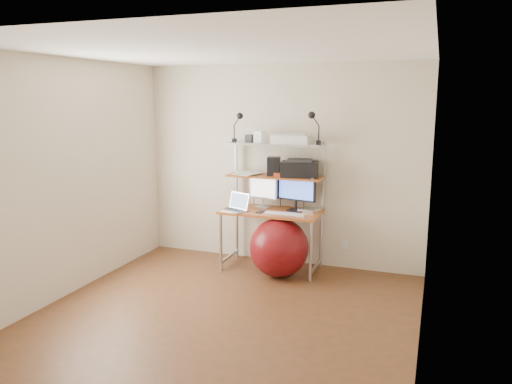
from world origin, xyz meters
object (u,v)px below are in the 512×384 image
monitor_black (296,190)px  laptop (237,207)px  monitor_silver (263,189)px  exercise_ball (279,248)px  printer (300,168)px

monitor_black → laptop: bearing=-149.7°
laptop → monitor_silver: bearing=70.8°
monitor_silver → laptop: monitor_silver is taller
laptop → exercise_ball: bearing=15.4°
printer → exercise_ball: 0.98m
monitor_black → exercise_ball: 0.72m
monitor_black → laptop: (-0.68, -0.23, -0.21)m
monitor_black → exercise_ball: monitor_black is taller
monitor_silver → printer: 0.54m
monitor_silver → printer: printer is taller
printer → exercise_ball: (-0.14, -0.36, -0.90)m
monitor_silver → laptop: 0.41m
monitor_silver → printer: bearing=15.5°
printer → monitor_silver: bearing=171.2°
monitor_silver → laptop: bearing=-119.3°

